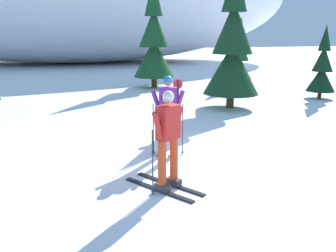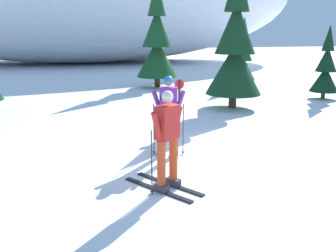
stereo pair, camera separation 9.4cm
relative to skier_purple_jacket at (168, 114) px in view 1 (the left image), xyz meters
The scene contains 8 objects.
ground_plane 1.96m from the skier_purple_jacket, 32.73° to the right, with size 120.00×120.00×0.00m, color white.
skier_purple_jacket is the anchor object (origin of this frame).
skier_red_jacket 1.85m from the skier_purple_jacket, 105.55° to the right, with size 1.26×1.54×1.82m.
pine_tree_center_left 10.96m from the skier_purple_jacket, 78.29° to the left, with size 2.13×2.13×5.51m.
pine_tree_center 6.15m from the skier_purple_jacket, 51.23° to the left, with size 2.07×2.07×5.37m.
pine_tree_center_right 11.84m from the skier_purple_jacket, 55.89° to the left, with size 1.39×1.39×3.60m.
pine_tree_far_right 10.04m from the skier_purple_jacket, 33.13° to the left, with size 1.20×1.20×3.11m.
trail_marker_post 2.24m from the skier_purple_jacket, 67.23° to the left, with size 0.28×0.07×1.50m.
Camera 1 is at (-3.53, -6.68, 2.76)m, focal length 38.10 mm.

